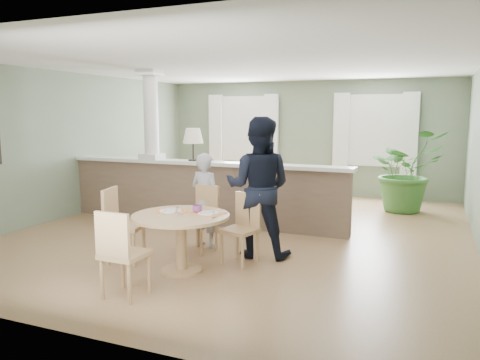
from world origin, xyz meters
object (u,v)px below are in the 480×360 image
at_px(dining_table, 182,226).
at_px(chair_far_boy, 202,215).
at_px(houseplant, 405,171).
at_px(chair_far_man, 243,225).
at_px(chair_near, 120,250).
at_px(child_person, 206,200).
at_px(chair_side, 120,222).
at_px(sofa, 226,187).
at_px(man_person, 258,187).

relative_size(dining_table, chair_far_boy, 1.28).
height_order(houseplant, dining_table, houseplant).
bearing_deg(dining_table, chair_far_man, 48.52).
distance_m(chair_far_boy, chair_near, 1.90).
height_order(dining_table, child_person, child_person).
height_order(dining_table, chair_near, chair_near).
bearing_deg(houseplant, dining_table, -115.33).
xyz_separation_m(dining_table, chair_side, (-0.94, 0.04, -0.03)).
relative_size(chair_side, child_person, 0.71).
distance_m(chair_far_boy, chair_side, 1.16).
xyz_separation_m(houseplant, chair_side, (-3.25, -4.83, -0.27)).
bearing_deg(child_person, chair_near, 104.84).
bearing_deg(chair_near, chair_far_man, -113.01).
relative_size(chair_near, child_person, 0.69).
height_order(sofa, houseplant, houseplant).
xyz_separation_m(chair_near, chair_side, (-0.77, 1.03, 0.01)).
xyz_separation_m(chair_far_boy, chair_side, (-0.76, -0.87, 0.03)).
height_order(chair_near, child_person, child_person).
xyz_separation_m(houseplant, dining_table, (-2.31, -4.87, -0.24)).
bearing_deg(chair_far_man, houseplant, 81.72).
xyz_separation_m(sofa, dining_table, (1.12, -3.83, 0.14)).
distance_m(sofa, chair_side, 3.80).
height_order(houseplant, chair_near, houseplant).
bearing_deg(sofa, chair_near, -90.84).
bearing_deg(houseplant, sofa, -163.18).
distance_m(chair_far_boy, child_person, 0.27).
bearing_deg(chair_side, chair_near, -156.01).
relative_size(sofa, chair_near, 3.10).
relative_size(chair_far_boy, chair_far_man, 1.02).
bearing_deg(child_person, sofa, -58.48).
height_order(chair_far_man, child_person, child_person).
bearing_deg(chair_far_man, man_person, 90.94).
bearing_deg(chair_near, dining_table, -98.57).
distance_m(houseplant, chair_far_boy, 4.69).
height_order(sofa, chair_side, chair_side).
bearing_deg(chair_side, chair_far_man, -81.55).
xyz_separation_m(sofa, chair_near, (0.96, -4.82, 0.09)).
distance_m(chair_far_boy, man_person, 0.93).
distance_m(dining_table, man_person, 1.23).
xyz_separation_m(dining_table, chair_far_boy, (-0.18, 0.91, -0.06)).
bearing_deg(chair_far_man, chair_far_boy, 173.14).
height_order(houseplant, chair_far_man, houseplant).
xyz_separation_m(sofa, chair_side, (0.18, -3.80, 0.11)).
relative_size(houseplant, man_person, 0.85).
bearing_deg(houseplant, child_person, -123.97).
bearing_deg(sofa, child_person, -83.79).
height_order(child_person, man_person, man_person).
height_order(chair_side, man_person, man_person).
height_order(sofa, dining_table, sofa).
height_order(chair_side, child_person, child_person).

